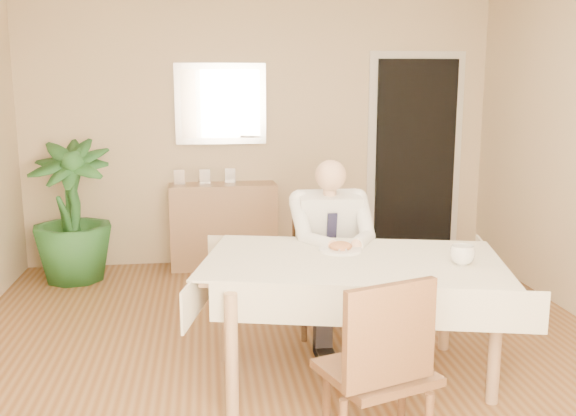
{
  "coord_description": "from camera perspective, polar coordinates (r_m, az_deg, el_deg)",
  "views": [
    {
      "loc": [
        -0.52,
        -3.71,
        1.76
      ],
      "look_at": [
        0.0,
        0.35,
        0.95
      ],
      "focal_mm": 40.0,
      "sensor_mm": 36.0,
      "label": 1
    }
  ],
  "objects": [
    {
      "name": "coffee_mug",
      "position": [
        3.72,
        15.24,
        -4.05
      ],
      "size": [
        0.15,
        0.15,
        0.11
      ],
      "primitive_type": "imported",
      "rotation": [
        0.0,
        0.0,
        -0.12
      ],
      "color": "white",
      "rests_on": "dining_table"
    },
    {
      "name": "plate",
      "position": [
        3.89,
        4.68,
        -3.71
      ],
      "size": [
        0.26,
        0.26,
        0.02
      ],
      "primitive_type": "cylinder",
      "color": "white",
      "rests_on": "dining_table"
    },
    {
      "name": "potted_palm",
      "position": [
        5.99,
        -18.7,
        -0.31
      ],
      "size": [
        0.75,
        0.75,
        1.26
      ],
      "primitive_type": "imported",
      "rotation": [
        0.0,
        0.0,
        -0.07
      ],
      "color": "#1D4D1E",
      "rests_on": "ground"
    },
    {
      "name": "doorway",
      "position": [
        6.55,
        11.19,
        4.32
      ],
      "size": [
        0.96,
        0.07,
        2.1
      ],
      "color": "silver",
      "rests_on": "ground"
    },
    {
      "name": "chair_near",
      "position": [
        2.94,
        8.3,
        -13.62
      ],
      "size": [
        0.57,
        0.58,
        0.94
      ],
      "rotation": [
        0.0,
        0.0,
        0.34
      ],
      "color": "#3E2416",
      "rests_on": "ground"
    },
    {
      "name": "knife",
      "position": [
        3.84,
        5.46,
        -3.67
      ],
      "size": [
        0.01,
        0.13,
        0.01
      ],
      "primitive_type": "cylinder",
      "rotation": [
        1.57,
        0.0,
        0.0
      ],
      "color": "silver",
      "rests_on": "dining_table"
    },
    {
      "name": "photo_frame_right",
      "position": [
        6.16,
        -5.16,
        2.89
      ],
      "size": [
        0.1,
        0.02,
        0.14
      ],
      "primitive_type": "cube",
      "color": "silver",
      "rests_on": "sideboard"
    },
    {
      "name": "photo_frame_center",
      "position": [
        6.11,
        -7.4,
        2.78
      ],
      "size": [
        0.1,
        0.02,
        0.14
      ],
      "primitive_type": "cube",
      "color": "silver",
      "rests_on": "sideboard"
    },
    {
      "name": "dining_table",
      "position": [
        3.75,
        5.75,
        -5.76
      ],
      "size": [
        1.94,
        1.4,
        0.75
      ],
      "rotation": [
        0.0,
        0.0,
        -0.23
      ],
      "color": "#926D49",
      "rests_on": "ground"
    },
    {
      "name": "fork",
      "position": [
        3.82,
        4.29,
        -3.71
      ],
      "size": [
        0.01,
        0.13,
        0.01
      ],
      "primitive_type": "cylinder",
      "rotation": [
        1.57,
        0.0,
        0.0
      ],
      "color": "silver",
      "rests_on": "dining_table"
    },
    {
      "name": "sideboard",
      "position": [
        6.18,
        -5.76,
        -1.55
      ],
      "size": [
        1.02,
        0.38,
        0.81
      ],
      "primitive_type": "cube",
      "rotation": [
        0.0,
        0.0,
        0.04
      ],
      "color": "#926D49",
      "rests_on": "ground"
    },
    {
      "name": "seated_man",
      "position": [
        4.31,
        3.98,
        -3.2
      ],
      "size": [
        0.48,
        0.72,
        1.24
      ],
      "color": "white",
      "rests_on": "ground"
    },
    {
      "name": "photo_frame_left",
      "position": [
        6.12,
        -9.65,
        2.73
      ],
      "size": [
        0.1,
        0.02,
        0.14
      ],
      "primitive_type": "cube",
      "color": "silver",
      "rests_on": "sideboard"
    },
    {
      "name": "food",
      "position": [
        3.89,
        4.69,
        -3.39
      ],
      "size": [
        0.14,
        0.14,
        0.06
      ],
      "primitive_type": "ellipsoid",
      "color": "brown",
      "rests_on": "dining_table"
    },
    {
      "name": "room",
      "position": [
        3.77,
        0.68,
        4.2
      ],
      "size": [
        5.0,
        5.02,
        2.6
      ],
      "color": "brown",
      "rests_on": "ground"
    },
    {
      "name": "window",
      "position": [
        1.38,
        15.15,
        -2.14
      ],
      "size": [
        1.34,
        0.04,
        1.44
      ],
      "color": "silver",
      "rests_on": "room"
    },
    {
      "name": "mirror",
      "position": [
        6.18,
        -6.01,
        9.18
      ],
      "size": [
        0.86,
        0.04,
        0.76
      ],
      "color": "silver",
      "rests_on": "room"
    },
    {
      "name": "chair_far",
      "position": [
        4.63,
        3.25,
        -4.41
      ],
      "size": [
        0.45,
        0.45,
        0.92
      ],
      "rotation": [
        0.0,
        0.0,
        -0.04
      ],
      "color": "#3E2416",
      "rests_on": "ground"
    }
  ]
}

